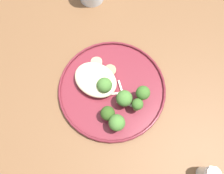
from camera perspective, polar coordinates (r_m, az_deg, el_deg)
name	(u,v)px	position (r m, az deg, el deg)	size (l,w,h in m)	color
ground	(116,133)	(1.32, 1.02, -11.84)	(6.00, 6.00, 0.00)	#47423D
wooden_dining_table	(119,98)	(0.68, 1.95, -2.82)	(1.40, 1.00, 0.74)	brown
dinner_plate	(112,89)	(0.59, 0.00, -0.40)	(0.29, 0.29, 0.02)	maroon
noodle_bed	(96,80)	(0.58, -4.30, 1.94)	(0.12, 0.09, 0.03)	beige
seared_scallop_on_noodles	(97,63)	(0.61, -4.05, 6.37)	(0.03, 0.03, 0.01)	beige
seared_scallop_tilted_round	(110,70)	(0.60, -0.49, 4.39)	(0.03, 0.03, 0.01)	#E5C689
seared_scallop_center_golden	(108,77)	(0.59, -0.96, 2.69)	(0.02, 0.02, 0.01)	#E5C689
seared_scallop_front_small	(96,80)	(0.59, -4.06, 1.75)	(0.02, 0.02, 0.01)	#DBB77A
broccoli_floret_right_tilted	(104,85)	(0.56, -1.97, 0.42)	(0.04, 0.04, 0.05)	#89A356
broccoli_floret_small_sprig	(137,105)	(0.55, 6.59, -4.62)	(0.03, 0.03, 0.05)	#7A994C
broccoli_floret_beside_noodles	(117,123)	(0.53, 1.27, -9.31)	(0.04, 0.04, 0.06)	#89A356
broccoli_floret_rear_charred	(124,98)	(0.55, 3.20, -3.00)	(0.04, 0.04, 0.05)	#7A994C
broccoli_floret_left_leaning	(143,93)	(0.55, 8.03, -1.62)	(0.04, 0.04, 0.06)	#7A994C
broccoli_floret_tall_stalk	(108,113)	(0.54, -1.14, -6.87)	(0.04, 0.04, 0.05)	#7A994C
onion_sliver_long_sliver	(124,104)	(0.57, 3.26, -4.36)	(0.04, 0.01, 0.00)	silver
onion_sliver_short_strip	(122,87)	(0.59, 2.62, -0.02)	(0.04, 0.01, 0.00)	silver
onion_sliver_curled_piece	(112,94)	(0.58, -0.10, -1.82)	(0.05, 0.01, 0.00)	silver
salt_shaker	(208,174)	(0.57, 23.70, -19.98)	(0.03, 0.03, 0.07)	white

